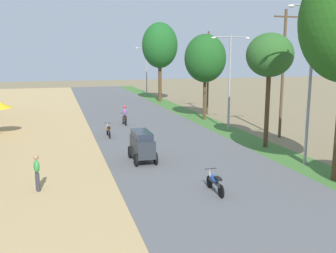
# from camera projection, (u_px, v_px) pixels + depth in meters

# --- Properties ---
(pedestrian_on_shoulder) EXTENTS (0.33, 0.41, 1.62)m
(pedestrian_on_shoulder) POSITION_uv_depth(u_px,v_px,m) (37.00, 171.00, 16.29)
(pedestrian_on_shoulder) COLOR #33333D
(pedestrian_on_shoulder) RESTS_ON dirt_shoulder
(median_tree_third) EXTENTS (2.90, 2.90, 7.16)m
(median_tree_third) POSITION_uv_depth(u_px,v_px,m) (270.00, 56.00, 23.29)
(median_tree_third) COLOR #4C351E
(median_tree_third) RESTS_ON median_strip
(median_tree_fourth) EXTENTS (3.72, 3.72, 7.68)m
(median_tree_fourth) POSITION_uv_depth(u_px,v_px,m) (205.00, 58.00, 33.82)
(median_tree_fourth) COLOR #4C351E
(median_tree_fourth) RESTS_ON median_strip
(median_tree_fifth) EXTENTS (4.45, 4.45, 9.85)m
(median_tree_fifth) POSITION_uv_depth(u_px,v_px,m) (160.00, 46.00, 47.28)
(median_tree_fifth) COLOR #4C351E
(median_tree_fifth) RESTS_ON median_strip
(streetlamp_near) EXTENTS (3.16, 0.20, 8.40)m
(streetlamp_near) POSITION_uv_depth(u_px,v_px,m) (311.00, 75.00, 19.65)
(streetlamp_near) COLOR gray
(streetlamp_near) RESTS_ON median_strip
(streetlamp_mid) EXTENTS (3.16, 0.20, 7.29)m
(streetlamp_mid) POSITION_uv_depth(u_px,v_px,m) (230.00, 76.00, 28.85)
(streetlamp_mid) COLOR gray
(streetlamp_mid) RESTS_ON median_strip
(streetlamp_far) EXTENTS (3.16, 0.20, 7.06)m
(streetlamp_far) POSITION_uv_depth(u_px,v_px,m) (146.00, 67.00, 55.22)
(streetlamp_far) COLOR gray
(streetlamp_far) RESTS_ON median_strip
(utility_pole_near) EXTENTS (1.80, 0.20, 8.96)m
(utility_pole_near) POSITION_uv_depth(u_px,v_px,m) (283.00, 72.00, 26.60)
(utility_pole_near) COLOR brown
(utility_pole_near) RESTS_ON ground
(utility_pole_far) EXTENTS (1.80, 0.20, 8.16)m
(utility_pole_far) POSITION_uv_depth(u_px,v_px,m) (208.00, 72.00, 37.43)
(utility_pole_far) COLOR brown
(utility_pole_far) RESTS_ON ground
(car_van_charcoal) EXTENTS (1.19, 2.41, 1.67)m
(car_van_charcoal) POSITION_uv_depth(u_px,v_px,m) (142.00, 144.00, 20.86)
(car_van_charcoal) COLOR #282D33
(car_van_charcoal) RESTS_ON road_strip
(motorbike_ahead_third) EXTENTS (0.54, 1.80, 0.94)m
(motorbike_ahead_third) POSITION_uv_depth(u_px,v_px,m) (215.00, 181.00, 16.12)
(motorbike_ahead_third) COLOR black
(motorbike_ahead_third) RESTS_ON road_strip
(motorbike_ahead_fourth) EXTENTS (0.54, 1.80, 0.94)m
(motorbike_ahead_fourth) POSITION_uv_depth(u_px,v_px,m) (108.00, 130.00, 27.25)
(motorbike_ahead_fourth) COLOR black
(motorbike_ahead_fourth) RESTS_ON road_strip
(motorbike_ahead_fifth) EXTENTS (0.54, 1.80, 1.66)m
(motorbike_ahead_fifth) POSITION_uv_depth(u_px,v_px,m) (124.00, 116.00, 31.93)
(motorbike_ahead_fifth) COLOR black
(motorbike_ahead_fifth) RESTS_ON road_strip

